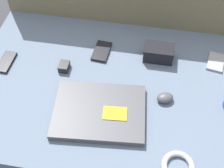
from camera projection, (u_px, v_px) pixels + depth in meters
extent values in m
plane|color=#38383D|center=(112.00, 103.00, 1.38)|extent=(8.00, 8.00, 0.00)
cube|color=slate|center=(112.00, 95.00, 1.33)|extent=(1.19, 0.79, 0.12)
cube|color=#47474C|center=(99.00, 112.00, 1.19)|extent=(0.37, 0.29, 0.03)
cube|color=orange|center=(115.00, 113.00, 1.17)|extent=(0.10, 0.07, 0.00)
ellipsoid|color=#4C4C51|center=(165.00, 98.00, 1.23)|extent=(0.08, 0.07, 0.03)
cube|color=black|center=(102.00, 51.00, 1.40)|extent=(0.08, 0.13, 0.01)
cube|color=#99999E|center=(216.00, 62.00, 1.36)|extent=(0.09, 0.12, 0.01)
cube|color=black|center=(6.00, 62.00, 1.36)|extent=(0.06, 0.12, 0.01)
cube|color=black|center=(159.00, 53.00, 1.36)|extent=(0.13, 0.08, 0.07)
cube|color=black|center=(64.00, 67.00, 1.33)|extent=(0.04, 0.05, 0.03)
torus|color=#B2B2B7|center=(178.00, 166.00, 1.06)|extent=(0.11, 0.11, 0.02)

